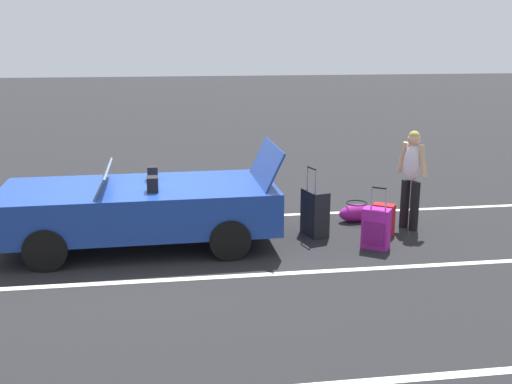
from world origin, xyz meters
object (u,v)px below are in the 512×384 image
object	(u,v)px
suitcase_large_black	(315,213)
suitcase_small_carryon	(383,219)
convertible_car	(127,209)
duffel_bag	(356,213)
suitcase_medium_bright	(376,228)
traveler_person	(412,174)

from	to	relation	value
suitcase_large_black	suitcase_small_carryon	xyz separation A→B (m)	(-1.11, 0.11, -0.12)
convertible_car	suitcase_small_carryon	size ratio (longest dim) A/B	8.45
convertible_car	duffel_bag	world-z (taller)	convertible_car
suitcase_small_carryon	suitcase_large_black	bearing A→B (deg)	118.44
suitcase_medium_bright	suitcase_large_black	bearing A→B (deg)	-99.49
convertible_car	suitcase_small_carryon	xyz separation A→B (m)	(-4.07, -0.00, -0.34)
convertible_car	suitcase_small_carryon	world-z (taller)	convertible_car
suitcase_small_carryon	traveler_person	size ratio (longest dim) A/B	0.30
convertible_car	suitcase_medium_bright	distance (m)	3.79
suitcase_medium_bright	traveler_person	distance (m)	1.36
suitcase_small_carryon	traveler_person	world-z (taller)	traveler_person
convertible_car	suitcase_small_carryon	bearing A→B (deg)	178.80
suitcase_medium_bright	suitcase_small_carryon	size ratio (longest dim) A/B	1.89
suitcase_small_carryon	duffel_bag	size ratio (longest dim) A/B	0.74
suitcase_medium_bright	duffel_bag	distance (m)	1.36
suitcase_large_black	suitcase_medium_bright	distance (m)	1.07
convertible_car	suitcase_medium_bright	size ratio (longest dim) A/B	4.48
suitcase_large_black	suitcase_medium_bright	bearing A→B (deg)	-59.69
duffel_bag	traveler_person	bearing A→B (deg)	146.20
suitcase_medium_bright	duffel_bag	bearing A→B (deg)	-150.18
duffel_bag	suitcase_medium_bright	bearing A→B (deg)	84.86
suitcase_large_black	traveler_person	bearing A→B (deg)	-11.77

